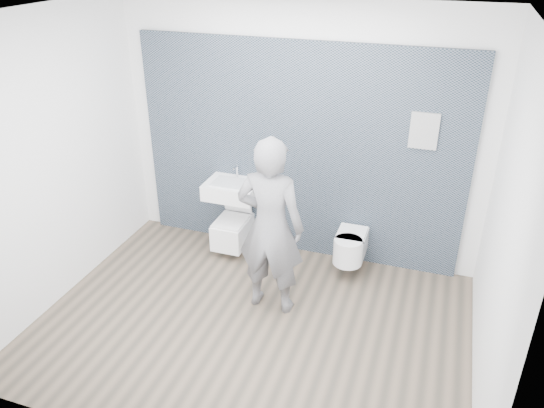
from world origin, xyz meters
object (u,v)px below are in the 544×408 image
(visitor, at_px, (270,227))
(toilet_square, at_px, (233,230))
(washbasin, at_px, (232,189))
(toilet_rounded, at_px, (350,246))

(visitor, bearing_deg, toilet_square, -47.53)
(washbasin, distance_m, visitor, 1.15)
(washbasin, xyz_separation_m, visitor, (0.75, -0.87, 0.12))
(washbasin, distance_m, toilet_square, 0.51)
(washbasin, bearing_deg, toilet_rounded, -2.03)
(washbasin, relative_size, toilet_square, 0.87)
(toilet_square, bearing_deg, washbasin, 90.00)
(washbasin, height_order, visitor, visitor)
(washbasin, height_order, toilet_square, washbasin)
(toilet_square, relative_size, toilet_rounded, 1.26)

